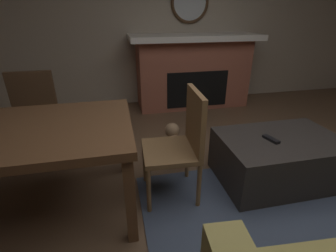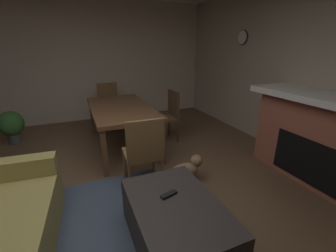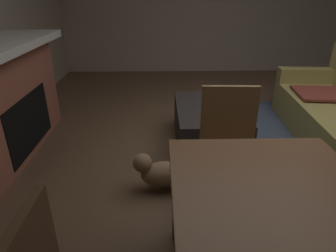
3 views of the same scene
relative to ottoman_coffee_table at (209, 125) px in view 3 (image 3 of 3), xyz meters
The scene contains 7 objects.
floor 0.71m from the ottoman_coffee_table, 49.34° to the left, with size 9.06×9.06×0.00m, color brown.
wall_left 3.56m from the ottoman_coffee_table, behind, with size 0.12×6.50×2.71m, color #B7A893.
area_rug 0.76m from the ottoman_coffee_table, 90.00° to the left, with size 2.60×2.00×0.01m, color #3D475B.
ottoman_coffee_table is the anchor object (origin of this frame).
tv_remote 0.26m from the ottoman_coffee_table, ahead, with size 0.05×0.16×0.02m, color black.
dining_chair_west 0.99m from the ottoman_coffee_table, ahead, with size 0.46×0.46×0.93m.
small_dog 1.00m from the ottoman_coffee_table, 32.66° to the right, with size 0.24×0.47×0.31m.
Camera 3 is at (2.51, -1.04, 1.59)m, focal length 31.47 mm.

